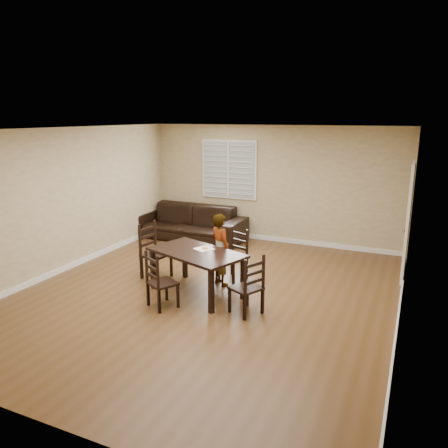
{
  "coord_description": "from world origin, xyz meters",
  "views": [
    {
      "loc": [
        3.05,
        -6.12,
        2.91
      ],
      "look_at": [
        -0.07,
        0.87,
        1.0
      ],
      "focal_mm": 35.0,
      "sensor_mm": 36.0,
      "label": 1
    }
  ],
  "objects_px": {
    "sofa": "(189,222)",
    "dining_table": "(196,256)",
    "chair_right": "(251,289)",
    "chair_far": "(156,283)",
    "child": "(220,249)",
    "donut": "(205,248)",
    "chair_left": "(151,252)",
    "chair_near": "(237,256)"
  },
  "relations": [
    {
      "from": "sofa",
      "to": "dining_table",
      "type": "bearing_deg",
      "value": -58.65
    },
    {
      "from": "chair_right",
      "to": "sofa",
      "type": "relative_size",
      "value": 0.34
    },
    {
      "from": "chair_far",
      "to": "chair_right",
      "type": "distance_m",
      "value": 1.46
    },
    {
      "from": "child",
      "to": "donut",
      "type": "bearing_deg",
      "value": 104.93
    },
    {
      "from": "chair_left",
      "to": "chair_right",
      "type": "height_order",
      "value": "chair_left"
    },
    {
      "from": "donut",
      "to": "chair_far",
      "type": "bearing_deg",
      "value": -111.6
    },
    {
      "from": "chair_near",
      "to": "chair_right",
      "type": "distance_m",
      "value": 1.57
    },
    {
      "from": "chair_left",
      "to": "child",
      "type": "height_order",
      "value": "child"
    },
    {
      "from": "chair_right",
      "to": "donut",
      "type": "distance_m",
      "value": 1.24
    },
    {
      "from": "donut",
      "to": "child",
      "type": "bearing_deg",
      "value": 73.37
    },
    {
      "from": "chair_right",
      "to": "chair_far",
      "type": "bearing_deg",
      "value": -49.19
    },
    {
      "from": "child",
      "to": "donut",
      "type": "relative_size",
      "value": 12.27
    },
    {
      "from": "chair_near",
      "to": "chair_left",
      "type": "height_order",
      "value": "chair_left"
    },
    {
      "from": "chair_near",
      "to": "chair_right",
      "type": "bearing_deg",
      "value": -39.09
    },
    {
      "from": "chair_near",
      "to": "sofa",
      "type": "height_order",
      "value": "chair_near"
    },
    {
      "from": "chair_far",
      "to": "chair_right",
      "type": "bearing_deg",
      "value": -137.08
    },
    {
      "from": "chair_right",
      "to": "sofa",
      "type": "xyz_separation_m",
      "value": [
        -2.87,
        3.35,
        -0.02
      ]
    },
    {
      "from": "child",
      "to": "sofa",
      "type": "height_order",
      "value": "child"
    },
    {
      "from": "donut",
      "to": "chair_near",
      "type": "bearing_deg",
      "value": 71.7
    },
    {
      "from": "chair_far",
      "to": "sofa",
      "type": "height_order",
      "value": "chair_far"
    },
    {
      "from": "chair_left",
      "to": "chair_right",
      "type": "xyz_separation_m",
      "value": [
        2.27,
        -0.79,
        -0.04
      ]
    },
    {
      "from": "dining_table",
      "to": "chair_right",
      "type": "distance_m",
      "value": 1.22
    },
    {
      "from": "chair_near",
      "to": "dining_table",
      "type": "bearing_deg",
      "value": -88.87
    },
    {
      "from": "chair_near",
      "to": "chair_far",
      "type": "xyz_separation_m",
      "value": [
        -0.63,
        -1.72,
        -0.01
      ]
    },
    {
      "from": "dining_table",
      "to": "sofa",
      "type": "relative_size",
      "value": 0.65
    },
    {
      "from": "chair_far",
      "to": "chair_right",
      "type": "relative_size",
      "value": 0.98
    },
    {
      "from": "chair_far",
      "to": "chair_right",
      "type": "xyz_separation_m",
      "value": [
        1.42,
        0.36,
        0.01
      ]
    },
    {
      "from": "chair_near",
      "to": "donut",
      "type": "xyz_separation_m",
      "value": [
        -0.26,
        -0.78,
        0.34
      ]
    },
    {
      "from": "dining_table",
      "to": "sofa",
      "type": "height_order",
      "value": "sofa"
    },
    {
      "from": "chair_right",
      "to": "sofa",
      "type": "height_order",
      "value": "chair_right"
    },
    {
      "from": "chair_far",
      "to": "chair_left",
      "type": "bearing_deg",
      "value": -25.13
    },
    {
      "from": "dining_table",
      "to": "chair_right",
      "type": "xyz_separation_m",
      "value": [
        1.12,
        -0.41,
        -0.23
      ]
    },
    {
      "from": "chair_left",
      "to": "sofa",
      "type": "distance_m",
      "value": 2.62
    },
    {
      "from": "dining_table",
      "to": "chair_far",
      "type": "height_order",
      "value": "chair_far"
    },
    {
      "from": "chair_near",
      "to": "child",
      "type": "height_order",
      "value": "child"
    },
    {
      "from": "chair_near",
      "to": "donut",
      "type": "distance_m",
      "value": 0.89
    },
    {
      "from": "sofa",
      "to": "chair_far",
      "type": "bearing_deg",
      "value": -68.0
    },
    {
      "from": "donut",
      "to": "sofa",
      "type": "height_order",
      "value": "sofa"
    },
    {
      "from": "dining_table",
      "to": "donut",
      "type": "xyz_separation_m",
      "value": [
        0.08,
        0.16,
        0.11
      ]
    },
    {
      "from": "dining_table",
      "to": "donut",
      "type": "relative_size",
      "value": 17.07
    },
    {
      "from": "chair_far",
      "to": "dining_table",
      "type": "bearing_deg",
      "value": -82.15
    },
    {
      "from": "chair_near",
      "to": "donut",
      "type": "relative_size",
      "value": 8.98
    }
  ]
}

